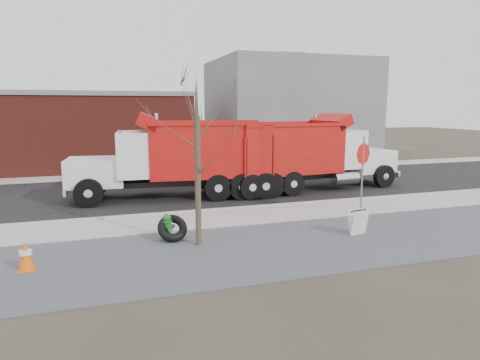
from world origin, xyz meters
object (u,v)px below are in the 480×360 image
object	(u,v)px
fire_hydrant	(167,228)
dump_truck_red_a	(307,152)
sandwich_board	(358,222)
truck_tire	(172,228)
stop_sign	(363,163)
dump_truck_red_b	(182,155)

from	to	relation	value
fire_hydrant	dump_truck_red_a	bearing A→B (deg)	21.77
sandwich_board	dump_truck_red_a	size ratio (longest dim) A/B	0.09
truck_tire	dump_truck_red_a	size ratio (longest dim) A/B	0.11
stop_sign	sandwich_board	xyz separation A→B (m)	(-1.49, -2.11, -1.67)
sandwich_board	stop_sign	bearing A→B (deg)	47.24
stop_sign	dump_truck_red_a	xyz separation A→B (m)	(0.47, 5.72, -0.17)
fire_hydrant	dump_truck_red_a	xyz separation A→B (m)	(8.14, 6.46, 1.55)
stop_sign	dump_truck_red_b	world-z (taller)	dump_truck_red_b
dump_truck_red_a	dump_truck_red_b	bearing A→B (deg)	174.31
fire_hydrant	truck_tire	size ratio (longest dim) A/B	0.88
fire_hydrant	truck_tire	world-z (taller)	fire_hydrant
dump_truck_red_b	dump_truck_red_a	bearing A→B (deg)	-175.00
stop_sign	dump_truck_red_a	size ratio (longest dim) A/B	0.33
sandwich_board	dump_truck_red_b	xyz separation A→B (m)	(-4.50, 7.84, 1.56)
truck_tire	stop_sign	xyz separation A→B (m)	(7.51, 0.80, 1.71)
fire_hydrant	truck_tire	xyz separation A→B (m)	(0.15, -0.07, 0.01)
fire_hydrant	dump_truck_red_b	world-z (taller)	dump_truck_red_b
truck_tire	dump_truck_red_b	world-z (taller)	dump_truck_red_b
dump_truck_red_a	truck_tire	bearing A→B (deg)	-146.31
fire_hydrant	sandwich_board	world-z (taller)	fire_hydrant
stop_sign	dump_truck_red_b	xyz separation A→B (m)	(-6.00, 5.73, -0.11)
sandwich_board	fire_hydrant	bearing A→B (deg)	160.08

